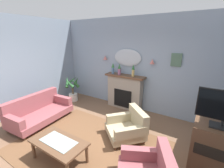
{
  "coord_description": "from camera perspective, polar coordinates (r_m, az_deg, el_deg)",
  "views": [
    {
      "loc": [
        1.99,
        -1.96,
        2.35
      ],
      "look_at": [
        -0.17,
        1.4,
        1.14
      ],
      "focal_mm": 24.86,
      "sensor_mm": 36.0,
      "label": 1
    }
  ],
  "objects": [
    {
      "name": "wall_sconce_right",
      "position": [
        4.77,
        14.6,
        7.98
      ],
      "size": [
        0.14,
        0.14,
        0.14
      ],
      "primitive_type": "cone",
      "color": "#D17066"
    },
    {
      "name": "floor",
      "position": [
        3.69,
        -10.6,
        -24.14
      ],
      "size": [
        6.72,
        6.21,
        0.1
      ],
      "primitive_type": "cube",
      "color": "brown",
      "rests_on": "ground"
    },
    {
      "name": "wall_back",
      "position": [
        5.1,
        9.26,
        6.88
      ],
      "size": [
        6.72,
        0.1,
        2.97
      ],
      "primitive_type": "cube",
      "color": "#8C9EB2",
      "rests_on": "ground"
    },
    {
      "name": "tv_cabinet",
      "position": [
        3.5,
        33.91,
        -19.26
      ],
      "size": [
        0.8,
        0.57,
        0.9
      ],
      "color": "brown",
      "rests_on": "ground"
    },
    {
      "name": "potted_plant_corner_palm",
      "position": [
        6.05,
        -14.31,
        -1.85
      ],
      "size": [
        0.59,
        0.63,
        0.97
      ],
      "color": "silver",
      "rests_on": "ground"
    },
    {
      "name": "wall_left",
      "position": [
        5.35,
        -35.09,
        4.5
      ],
      "size": [
        0.1,
        6.21,
        2.97
      ],
      "primitive_type": "cube",
      "color": "#8596A9",
      "rests_on": "ground"
    },
    {
      "name": "floral_couch",
      "position": [
        5.0,
        -25.34,
        -8.87
      ],
      "size": [
        0.98,
        1.77,
        0.76
      ],
      "color": "#934C51",
      "rests_on": "ground"
    },
    {
      "name": "wall_sconce_left",
      "position": [
        5.53,
        -2.53,
        9.67
      ],
      "size": [
        0.14,
        0.14,
        0.14
      ],
      "primitive_type": "cone",
      "color": "#D17066"
    },
    {
      "name": "framed_picture",
      "position": [
        4.65,
        22.58,
        8.16
      ],
      "size": [
        0.28,
        0.03,
        0.36
      ],
      "primitive_type": "cube",
      "color": "#4C6B56"
    },
    {
      "name": "coffee_table",
      "position": [
        3.36,
        -19.0,
        -20.1
      ],
      "size": [
        1.1,
        0.6,
        0.45
      ],
      "color": "brown",
      "rests_on": "ground"
    },
    {
      "name": "wall_mirror",
      "position": [
        5.13,
        5.69,
        9.6
      ],
      "size": [
        0.96,
        0.06,
        0.56
      ],
      "primitive_type": "ellipsoid",
      "color": "#B2BCC6"
    },
    {
      "name": "patterned_rug",
      "position": [
        3.76,
        -8.42,
        -21.94
      ],
      "size": [
        3.2,
        2.4,
        0.01
      ],
      "primitive_type": "cube",
      "color": "brown",
      "rests_on": "ground"
    },
    {
      "name": "mantel_vase_left",
      "position": [
        5.14,
        2.71,
        5.43
      ],
      "size": [
        0.1,
        0.1,
        0.35
      ],
      "color": "#9E6084",
      "rests_on": "fireplace"
    },
    {
      "name": "fireplace",
      "position": [
        5.27,
        4.63,
        -2.93
      ],
      "size": [
        1.36,
        0.36,
        1.16
      ],
      "color": "gray",
      "rests_on": "ground"
    },
    {
      "name": "mantel_vase_centre",
      "position": [
        5.26,
        0.34,
        5.92
      ],
      "size": [
        0.1,
        0.1,
        0.37
      ],
      "color": "#4C7093",
      "rests_on": "fireplace"
    },
    {
      "name": "mantel_vase_right",
      "position": [
        4.91,
        7.79,
        5.15
      ],
      "size": [
        0.1,
        0.1,
        0.38
      ],
      "color": "tan",
      "rests_on": "fireplace"
    },
    {
      "name": "armchair_in_corner",
      "position": [
        3.87,
        6.08,
        -15.17
      ],
      "size": [
        1.14,
        1.14,
        0.71
      ],
      "color": "tan",
      "rests_on": "ground"
    }
  ]
}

